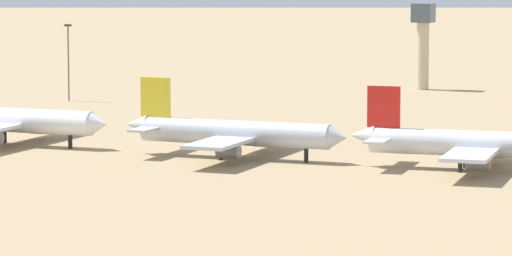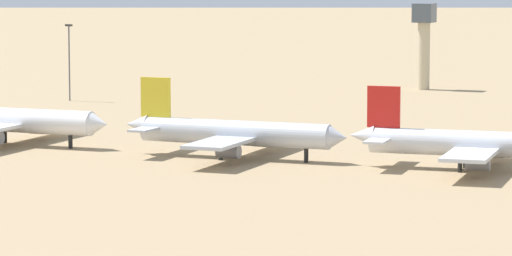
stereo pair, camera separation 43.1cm
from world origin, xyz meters
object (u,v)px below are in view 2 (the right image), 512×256
object	(u,v)px
parked_jet_yellow_4	(233,133)
parked_jet_red_5	(470,144)
control_tower	(424,38)
light_pole_mid	(69,57)
parked_jet_white_3	(3,120)

from	to	relation	value
parked_jet_yellow_4	parked_jet_red_5	xyz separation A→B (m)	(41.08, 2.16, -0.06)
control_tower	light_pole_mid	bearing A→B (deg)	-137.71
parked_jet_red_5	light_pole_mid	size ratio (longest dim) A/B	2.20
light_pole_mid	parked_jet_red_5	bearing A→B (deg)	-32.34
control_tower	light_pole_mid	world-z (taller)	control_tower
parked_jet_white_3	control_tower	distance (m)	145.28
parked_jet_white_3	control_tower	size ratio (longest dim) A/B	1.91
parked_jet_yellow_4	parked_jet_red_5	bearing A→B (deg)	1.27
parked_jet_white_3	light_pole_mid	distance (m)	83.61
parked_jet_white_3	parked_jet_red_5	world-z (taller)	parked_jet_white_3
parked_jet_white_3	light_pole_mid	world-z (taller)	light_pole_mid
parked_jet_red_5	light_pole_mid	xyz separation A→B (m)	(-118.77, 75.19, 6.06)
parked_jet_red_5	control_tower	world-z (taller)	control_tower
parked_jet_yellow_4	light_pole_mid	world-z (taller)	light_pole_mid
parked_jet_white_3	parked_jet_yellow_4	size ratio (longest dim) A/B	1.04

